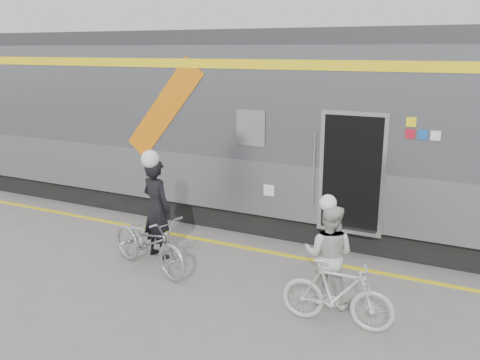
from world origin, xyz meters
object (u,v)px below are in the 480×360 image
Objects in this scene: bicycle_left at (149,242)px; bicycle_right at (337,294)px; man at (157,209)px; woman at (329,255)px.

bicycle_left is 3.44m from bicycle_right.
man is 3.76m from bicycle_right.
woman is at bearing -69.19° from bicycle_left.
woman is at bearing -168.86° from man.
woman is 0.99× the size of bicycle_right.
bicycle_right is at bearing -176.78° from man.
woman is 0.70m from bicycle_right.
bicycle_left is 1.23× the size of bicycle_right.
woman is (3.32, -0.35, -0.14)m from man.
bicycle_right is (0.30, -0.55, -0.31)m from woman.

